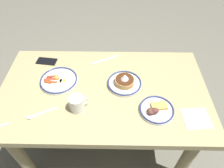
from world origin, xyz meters
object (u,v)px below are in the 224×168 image
Objects in this scene: plate_center_pancakes at (124,82)px; tea_spoon at (37,115)px; plate_far_companion at (156,110)px; butter_knife at (105,60)px; cell_phone at (47,61)px; paper_napkin at (196,118)px; plate_near_main at (59,80)px; coffee_mug at (77,103)px.

tea_spoon is at bearing 26.08° from plate_center_pancakes.
plate_center_pancakes reaches higher than plate_far_companion.
butter_knife is 0.62m from tea_spoon.
tea_spoon is at bearing 52.95° from butter_knife.
butter_knife is (0.14, -0.25, -0.02)m from plate_center_pancakes.
cell_phone is (0.57, -0.22, -0.02)m from plate_center_pancakes.
paper_napkin is 0.92m from tea_spoon.
plate_near_main is at bearing -105.37° from tea_spoon.
plate_center_pancakes is 1.50× the size of paper_napkin.
plate_far_companion is 0.99× the size of butter_knife.
butter_knife is at bearing -107.77° from coffee_mug.
paper_napkin is (-0.85, 0.28, -0.01)m from plate_near_main.
plate_near_main is 1.48× the size of tea_spoon.
cell_phone is at bearing -30.09° from plate_far_companion.
coffee_mug reaches higher than plate_center_pancakes.
plate_far_companion reaches higher than plate_near_main.
butter_knife is 1.23× the size of tea_spoon.
plate_near_main is 0.66m from plate_far_companion.
tea_spoon is (0.07, 0.27, -0.01)m from plate_near_main.
tea_spoon reaches higher than paper_napkin.
tea_spoon is (0.23, 0.05, -0.05)m from coffee_mug.
plate_center_pancakes reaches higher than paper_napkin.
plate_far_companion is 1.22× the size of tea_spoon.
plate_near_main reaches higher than tea_spoon.
plate_center_pancakes is at bearing 177.45° from plate_near_main.
plate_far_companion is at bearing -176.85° from tea_spoon.
paper_napkin is 0.74m from butter_knife.
butter_knife reaches higher than paper_napkin.
coffee_mug is 0.67× the size of tea_spoon.
coffee_mug reaches higher than paper_napkin.
plate_center_pancakes is 0.28m from butter_knife.
paper_napkin is at bearing 161.67° from plate_near_main.
coffee_mug is 0.79× the size of cell_phone.
plate_far_companion is 0.87m from cell_phone.
cell_phone is 0.48m from tea_spoon.
tea_spoon is (0.51, 0.25, -0.02)m from plate_center_pancakes.
butter_knife is (-0.43, -0.03, -0.00)m from cell_phone.
plate_center_pancakes is at bearing -49.64° from plate_far_companion.
plate_near_main reaches higher than cell_phone.
cell_phone reaches higher than butter_knife.
coffee_mug is 0.75× the size of paper_napkin.
paper_napkin is at bearing 179.41° from tea_spoon.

